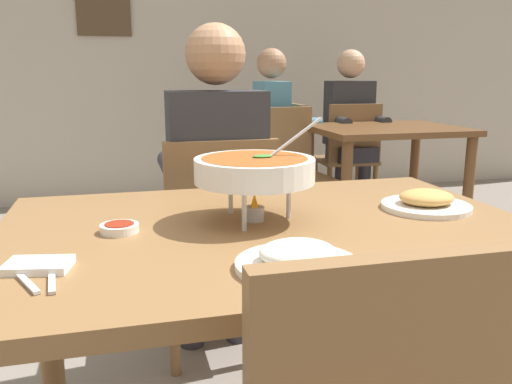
% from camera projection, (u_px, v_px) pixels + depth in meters
% --- Properties ---
extents(cafe_rear_partition, '(10.00, 0.10, 3.00)m').
position_uv_depth(cafe_rear_partition, '(155.00, 29.00, 4.60)').
color(cafe_rear_partition, '#BCB2A3').
rests_on(cafe_rear_partition, ground_plane).
extents(picture_frame_hung, '(0.44, 0.03, 0.56)m').
position_uv_depth(picture_frame_hung, '(103.00, 1.00, 4.40)').
color(picture_frame_hung, '#4C3823').
extents(dining_table_main, '(1.31, 0.92, 0.77)m').
position_uv_depth(dining_table_main, '(271.00, 266.00, 1.33)').
color(dining_table_main, brown).
rests_on(dining_table_main, ground_plane).
extents(chair_diner_main, '(0.44, 0.44, 0.90)m').
position_uv_depth(chair_diner_main, '(218.00, 237.00, 2.06)').
color(chair_diner_main, brown).
rests_on(chair_diner_main, ground_plane).
extents(diner_main, '(0.40, 0.45, 1.31)m').
position_uv_depth(diner_main, '(215.00, 176.00, 2.04)').
color(diner_main, '#2D2D38').
rests_on(diner_main, ground_plane).
extents(curry_bowl, '(0.33, 0.30, 0.26)m').
position_uv_depth(curry_bowl, '(255.00, 170.00, 1.31)').
color(curry_bowl, silver).
rests_on(curry_bowl, dining_table_main).
extents(rice_plate, '(0.24, 0.24, 0.06)m').
position_uv_depth(rice_plate, '(298.00, 259.00, 1.01)').
color(rice_plate, white).
rests_on(rice_plate, dining_table_main).
extents(appetizer_plate, '(0.24, 0.24, 0.06)m').
position_uv_depth(appetizer_plate, '(426.00, 202.00, 1.45)').
color(appetizer_plate, white).
rests_on(appetizer_plate, dining_table_main).
extents(sauce_dish, '(0.09, 0.09, 0.02)m').
position_uv_depth(sauce_dish, '(119.00, 228.00, 1.24)').
color(sauce_dish, white).
rests_on(sauce_dish, dining_table_main).
extents(napkin_folded, '(0.13, 0.10, 0.02)m').
position_uv_depth(napkin_folded, '(38.00, 266.00, 1.01)').
color(napkin_folded, white).
rests_on(napkin_folded, dining_table_main).
extents(fork_utensil, '(0.08, 0.16, 0.01)m').
position_uv_depth(fork_utensil, '(23.00, 278.00, 0.95)').
color(fork_utensil, silver).
rests_on(fork_utensil, dining_table_main).
extents(spoon_utensil, '(0.03, 0.17, 0.01)m').
position_uv_depth(spoon_utensil, '(52.00, 276.00, 0.97)').
color(spoon_utensil, silver).
rests_on(spoon_utensil, dining_table_main).
extents(dining_table_far, '(1.00, 0.80, 0.77)m').
position_uv_depth(dining_table_far, '(386.00, 147.00, 3.68)').
color(dining_table_far, brown).
rests_on(dining_table_far, ground_plane).
extents(chair_bg_left, '(0.45, 0.45, 0.90)m').
position_uv_depth(chair_bg_left, '(281.00, 155.00, 4.12)').
color(chair_bg_left, brown).
rests_on(chair_bg_left, ground_plane).
extents(chair_bg_middle, '(0.47, 0.47, 0.90)m').
position_uv_depth(chair_bg_middle, '(349.00, 153.00, 4.21)').
color(chair_bg_middle, brown).
rests_on(chair_bg_middle, ground_plane).
extents(chair_bg_right, '(0.48, 0.48, 0.90)m').
position_uv_depth(chair_bg_right, '(289.00, 165.00, 3.65)').
color(chair_bg_right, brown).
rests_on(chair_bg_right, ground_plane).
extents(patron_bg_left, '(0.45, 0.40, 1.31)m').
position_uv_depth(patron_bg_left, '(276.00, 125.00, 4.01)').
color(patron_bg_left, '#2D2D38').
rests_on(patron_bg_left, ground_plane).
extents(patron_bg_middle, '(0.40, 0.45, 1.31)m').
position_uv_depth(patron_bg_middle, '(351.00, 123.00, 4.19)').
color(patron_bg_middle, '#2D2D38').
rests_on(patron_bg_middle, ground_plane).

